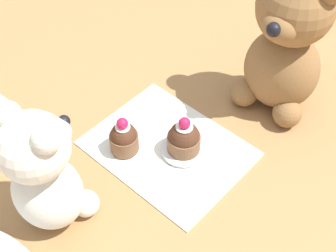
{
  "coord_description": "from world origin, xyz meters",
  "views": [
    {
      "loc": [
        -0.32,
        0.36,
        0.59
      ],
      "look_at": [
        0.0,
        0.0,
        0.06
      ],
      "focal_mm": 50.0,
      "sensor_mm": 36.0,
      "label": 1
    }
  ],
  "objects_px": {
    "teddy_bear_tan": "(287,43)",
    "cupcake_near_cream_bear": "(124,138)",
    "teddy_bear_cream": "(44,172)",
    "teaspoon": "(7,103)",
    "saucer_plate": "(184,149)",
    "cupcake_near_tan_bear": "(184,138)"
  },
  "relations": [
    {
      "from": "teaspoon",
      "to": "cupcake_near_cream_bear",
      "type": "bearing_deg",
      "value": -166.87
    },
    {
      "from": "cupcake_near_cream_bear",
      "to": "cupcake_near_tan_bear",
      "type": "xyz_separation_m",
      "value": [
        -0.07,
        -0.06,
        0.0
      ]
    },
    {
      "from": "cupcake_near_tan_bear",
      "to": "teaspoon",
      "type": "height_order",
      "value": "cupcake_near_tan_bear"
    },
    {
      "from": "teddy_bear_tan",
      "to": "cupcake_near_tan_bear",
      "type": "relative_size",
      "value": 3.86
    },
    {
      "from": "teddy_bear_cream",
      "to": "saucer_plate",
      "type": "height_order",
      "value": "teddy_bear_cream"
    },
    {
      "from": "cupcake_near_cream_bear",
      "to": "saucer_plate",
      "type": "xyz_separation_m",
      "value": [
        -0.07,
        -0.06,
        -0.02
      ]
    },
    {
      "from": "teddy_bear_cream",
      "to": "teaspoon",
      "type": "bearing_deg",
      "value": -24.84
    },
    {
      "from": "saucer_plate",
      "to": "teddy_bear_tan",
      "type": "bearing_deg",
      "value": -101.98
    },
    {
      "from": "teddy_bear_tan",
      "to": "teaspoon",
      "type": "height_order",
      "value": "teddy_bear_tan"
    },
    {
      "from": "cupcake_near_cream_bear",
      "to": "saucer_plate",
      "type": "distance_m",
      "value": 0.1
    },
    {
      "from": "cupcake_near_cream_bear",
      "to": "saucer_plate",
      "type": "bearing_deg",
      "value": -140.27
    },
    {
      "from": "saucer_plate",
      "to": "cupcake_near_tan_bear",
      "type": "height_order",
      "value": "cupcake_near_tan_bear"
    },
    {
      "from": "cupcake_near_cream_bear",
      "to": "saucer_plate",
      "type": "relative_size",
      "value": 0.94
    },
    {
      "from": "cupcake_near_tan_bear",
      "to": "saucer_plate",
      "type": "bearing_deg",
      "value": -153.43
    },
    {
      "from": "cupcake_near_cream_bear",
      "to": "teddy_bear_cream",
      "type": "bearing_deg",
      "value": 94.24
    },
    {
      "from": "teddy_bear_cream",
      "to": "teaspoon",
      "type": "height_order",
      "value": "teddy_bear_cream"
    },
    {
      "from": "teddy_bear_tan",
      "to": "cupcake_near_cream_bear",
      "type": "height_order",
      "value": "teddy_bear_tan"
    },
    {
      "from": "teddy_bear_tan",
      "to": "saucer_plate",
      "type": "distance_m",
      "value": 0.23
    },
    {
      "from": "teddy_bear_cream",
      "to": "cupcake_near_tan_bear",
      "type": "relative_size",
      "value": 3.04
    },
    {
      "from": "saucer_plate",
      "to": "teaspoon",
      "type": "relative_size",
      "value": 0.62
    },
    {
      "from": "cupcake_near_tan_bear",
      "to": "teaspoon",
      "type": "relative_size",
      "value": 0.58
    },
    {
      "from": "cupcake_near_cream_bear",
      "to": "teaspoon",
      "type": "height_order",
      "value": "cupcake_near_cream_bear"
    }
  ]
}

